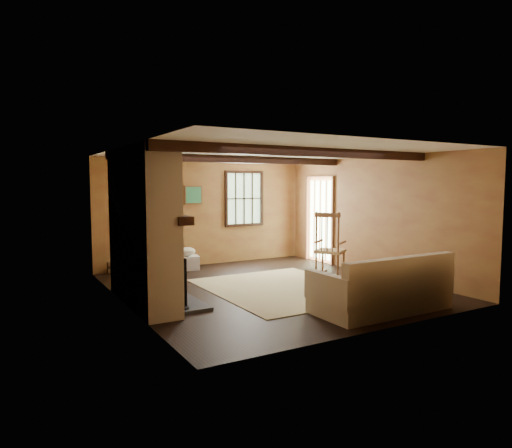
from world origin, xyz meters
TOP-DOWN VIEW (x-y plane):
  - ground at (0.00, 0.00)m, footprint 5.50×5.50m
  - room_envelope at (0.22, 0.26)m, footprint 5.02×5.52m
  - fireplace at (-2.23, -0.00)m, footprint 1.02×2.30m
  - rug at (0.20, -0.20)m, footprint 2.50×3.00m
  - rocking_chair at (1.60, 0.25)m, footprint 1.05×0.94m
  - sofa at (0.67, -2.14)m, footprint 2.08×0.92m
  - firewood_pile at (-1.88, 2.60)m, footprint 0.72×0.13m
  - laundry_basket at (-0.63, 2.32)m, footprint 0.57×0.48m
  - basket_pillow at (-0.63, 2.32)m, footprint 0.39×0.32m
  - armchair at (-1.58, 1.92)m, footprint 0.97×0.98m

SIDE VIEW (x-z plane):
  - ground at x=0.00m, z-range 0.00..0.00m
  - rug at x=0.20m, z-range 0.00..0.01m
  - firewood_pile at x=-1.88m, z-range 0.00..0.26m
  - laundry_basket at x=-0.63m, z-range 0.00..0.30m
  - sofa at x=0.67m, z-range -0.12..0.72m
  - armchair at x=-1.58m, z-range 0.00..0.67m
  - basket_pillow at x=-0.63m, z-range 0.30..0.49m
  - rocking_chair at x=1.60m, z-range -0.10..1.20m
  - fireplace at x=-2.23m, z-range -0.10..2.30m
  - room_envelope at x=0.22m, z-range 0.41..2.85m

